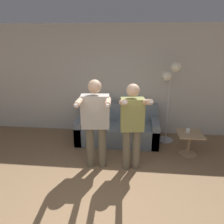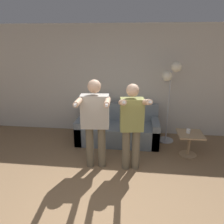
# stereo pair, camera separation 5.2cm
# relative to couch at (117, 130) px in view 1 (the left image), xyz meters

# --- Properties ---
(wall_back) EXTENTS (10.00, 0.05, 2.60)m
(wall_back) POSITION_rel_couch_xyz_m (-0.13, 0.58, 1.03)
(wall_back) COLOR beige
(wall_back) RESTS_ON ground_plane
(couch) EXTENTS (1.83, 0.81, 0.83)m
(couch) POSITION_rel_couch_xyz_m (0.00, 0.00, 0.00)
(couch) COLOR slate
(couch) RESTS_ON ground_plane
(person_left) EXTENTS (0.59, 0.71, 1.63)m
(person_left) POSITION_rel_couch_xyz_m (-0.30, -1.12, 0.68)
(person_left) COLOR #6B604C
(person_left) RESTS_ON ground_plane
(person_right) EXTENTS (0.54, 0.71, 1.57)m
(person_right) POSITION_rel_couch_xyz_m (0.34, -1.12, 0.64)
(person_right) COLOR #6B604C
(person_right) RESTS_ON ground_plane
(cat) EXTENTS (0.48, 0.13, 0.16)m
(cat) POSITION_rel_couch_xyz_m (-0.49, 0.30, 0.63)
(cat) COLOR tan
(cat) RESTS_ON couch
(floor_lamp) EXTENTS (0.40, 0.35, 1.82)m
(floor_lamp) POSITION_rel_couch_xyz_m (1.12, 0.14, 1.13)
(floor_lamp) COLOR #B2B2B7
(floor_lamp) RESTS_ON ground_plane
(side_table) EXTENTS (0.49, 0.49, 0.48)m
(side_table) POSITION_rel_couch_xyz_m (1.49, -0.49, 0.08)
(side_table) COLOR #A38460
(side_table) RESTS_ON ground_plane
(cup) EXTENTS (0.08, 0.08, 0.08)m
(cup) POSITION_rel_couch_xyz_m (1.45, -0.48, 0.25)
(cup) COLOR white
(cup) RESTS_ON side_table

